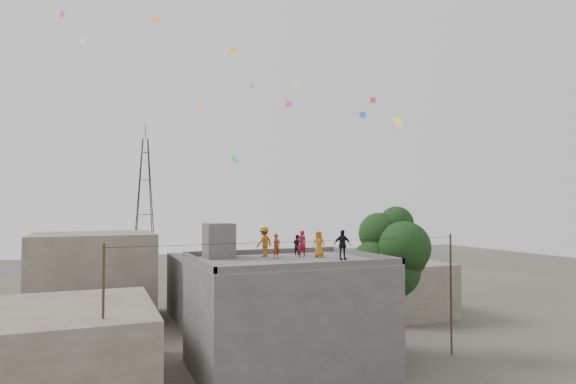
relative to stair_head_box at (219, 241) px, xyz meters
name	(u,v)px	position (x,y,z in m)	size (l,w,h in m)	color
ground	(286,371)	(3.20, -2.60, -7.10)	(140.00, 140.00, 0.00)	#423C36
main_building	(286,316)	(3.20, -2.60, -4.05)	(10.00, 8.00, 6.10)	#484543
parapet	(286,257)	(3.20, -2.60, -0.85)	(10.00, 8.00, 0.30)	#484543
stair_head_box	(219,241)	(0.00, 0.00, 0.00)	(1.60, 1.80, 2.00)	#484543
neighbor_west	(70,346)	(-7.80, -0.60, -5.10)	(8.00, 10.00, 4.00)	#5E584A
neighbor_north	(247,285)	(5.20, 11.40, -4.60)	(12.00, 9.00, 5.00)	#484543
neighbor_northwest	(93,278)	(-6.80, 13.40, -3.60)	(9.00, 8.00, 7.00)	#5E584A
neighbor_east	(396,287)	(17.20, 7.40, -4.90)	(7.00, 8.00, 4.40)	#5E584A
tree	(393,254)	(10.57, -2.00, -1.00)	(4.90, 4.60, 9.10)	black
utility_line	(304,305)	(3.70, -3.85, -3.27)	(20.12, 0.62, 7.40)	black
transmission_tower	(145,207)	(-0.80, 37.40, 1.97)	(2.97, 2.97, 20.01)	black
person_red_adult	(302,244)	(4.60, -1.49, -0.22)	(0.57, 0.37, 1.56)	maroon
person_orange_child	(319,244)	(5.57, -1.80, -0.23)	(0.75, 0.49, 1.54)	#BD6E15
person_dark_child	(297,245)	(4.92, -0.06, -0.38)	(0.60, 0.47, 1.24)	black
person_dark_adult	(342,245)	(6.17, -3.58, -0.16)	(0.98, 0.41, 1.67)	black
person_orange_adult	(264,242)	(2.67, -0.35, -0.12)	(1.14, 0.66, 1.77)	#985211
person_red_child	(277,246)	(2.93, -1.75, -0.29)	(0.52, 0.34, 1.43)	maroon
kites	(263,92)	(3.92, 3.56, 9.88)	(22.87, 15.86, 9.40)	orange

